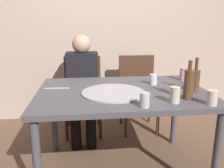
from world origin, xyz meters
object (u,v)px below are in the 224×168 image
object	(u,v)px
dining_table	(122,99)
guest_in_sweater	(82,83)
tumbler_far	(153,79)
short_glass	(212,98)
beer_bottle	(189,84)
pizza_tray	(113,93)
wine_glass	(175,95)
chair_left	(83,90)
tumbler_near	(145,100)
wine_bottle	(195,79)
table_knife	(57,88)
soda_can	(183,74)
chair_right	(138,88)

from	to	relation	value
dining_table	guest_in_sweater	xyz separation A→B (m)	(-0.34, 0.73, -0.04)
tumbler_far	short_glass	bearing A→B (deg)	-65.93
beer_bottle	pizza_tray	bearing A→B (deg)	159.83
beer_bottle	wine_glass	distance (m)	0.16
short_glass	chair_left	xyz separation A→B (m)	(-0.90, 1.30, -0.30)
tumbler_near	wine_glass	world-z (taller)	wine_glass
wine_glass	chair_left	bearing A→B (deg)	118.41
tumbler_near	wine_bottle	bearing A→B (deg)	32.51
wine_bottle	tumbler_far	size ratio (longest dim) A/B	2.95
tumbler_far	chair_left	world-z (taller)	chair_left
table_knife	guest_in_sweater	world-z (taller)	guest_in_sweater
wine_glass	guest_in_sweater	size ratio (longest dim) A/B	0.10
soda_can	guest_in_sweater	bearing A→B (deg)	154.90
pizza_tray	short_glass	bearing A→B (deg)	-27.90
beer_bottle	chair_right	world-z (taller)	beer_bottle
tumbler_near	guest_in_sweater	world-z (taller)	guest_in_sweater
dining_table	table_knife	distance (m)	0.57
pizza_tray	guest_in_sweater	xyz separation A→B (m)	(-0.26, 0.81, -0.12)
dining_table	soda_can	xyz separation A→B (m)	(0.64, 0.28, 0.14)
dining_table	chair_left	size ratio (longest dim) A/B	1.56
dining_table	soda_can	bearing A→B (deg)	23.33
wine_bottle	tumbler_near	xyz separation A→B (m)	(-0.50, -0.32, -0.05)
beer_bottle	chair_right	size ratio (longest dim) A/B	0.32
chair_left	tumbler_far	bearing A→B (deg)	131.55
wine_bottle	short_glass	distance (m)	0.33
dining_table	chair_right	distance (m)	0.96
dining_table	beer_bottle	world-z (taller)	beer_bottle
pizza_tray	short_glass	xyz separation A→B (m)	(0.64, -0.34, 0.05)
beer_bottle	tumbler_far	bearing A→B (deg)	108.80
wine_glass	table_knife	bearing A→B (deg)	152.32
tumbler_far	soda_can	size ratio (longest dim) A/B	0.78
pizza_tray	chair_left	size ratio (longest dim) A/B	0.57
tumbler_far	chair_right	xyz separation A→B (m)	(0.03, 0.73, -0.29)
beer_bottle	wine_glass	size ratio (longest dim) A/B	2.49
dining_table	wine_glass	xyz separation A→B (m)	(0.32, -0.34, 0.14)
soda_can	table_knife	distance (m)	1.20
dining_table	pizza_tray	xyz separation A→B (m)	(-0.08, -0.07, 0.09)
tumbler_far	chair_right	world-z (taller)	chair_right
guest_in_sweater	beer_bottle	bearing A→B (deg)	128.31
dining_table	tumbler_far	world-z (taller)	tumbler_far
short_glass	chair_right	size ratio (longest dim) A/B	0.12
short_glass	tumbler_far	bearing A→B (deg)	114.07
pizza_tray	wine_glass	world-z (taller)	wine_glass
wine_bottle	tumbler_near	distance (m)	0.59
soda_can	guest_in_sweater	world-z (taller)	guest_in_sweater
beer_bottle	table_knife	size ratio (longest dim) A/B	1.32
wine_glass	guest_in_sweater	world-z (taller)	guest_in_sweater
beer_bottle	chair_left	xyz separation A→B (m)	(-0.79, 1.15, -0.36)
guest_in_sweater	chair_right	bearing A→B (deg)	-167.36
soda_can	table_knife	size ratio (longest dim) A/B	0.55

